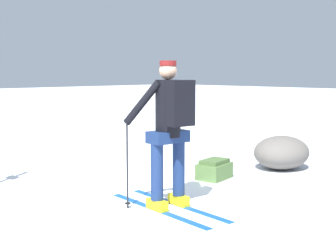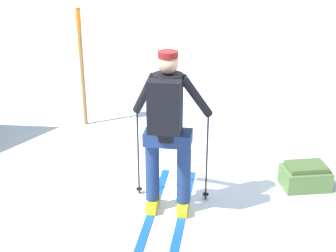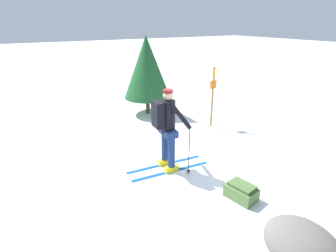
{
  "view_description": "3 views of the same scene",
  "coord_description": "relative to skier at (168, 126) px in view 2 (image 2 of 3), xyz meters",
  "views": [
    {
      "loc": [
        4.03,
        4.49,
        1.65
      ],
      "look_at": [
        0.15,
        0.53,
        1.01
      ],
      "focal_mm": 50.0,
      "sensor_mm": 36.0,
      "label": 1
    },
    {
      "loc": [
        -0.13,
        4.92,
        2.85
      ],
      "look_at": [
        0.15,
        0.53,
        1.01
      ],
      "focal_mm": 50.0,
      "sensor_mm": 36.0,
      "label": 2
    },
    {
      "loc": [
        -4.2,
        3.1,
        3.05
      ],
      "look_at": [
        0.15,
        0.53,
        1.01
      ],
      "focal_mm": 28.0,
      "sensor_mm": 36.0,
      "label": 3
    }
  ],
  "objects": [
    {
      "name": "skier",
      "position": [
        0.0,
        0.0,
        0.0
      ],
      "size": [
        0.9,
        1.84,
        1.78
      ],
      "color": "#144C9E",
      "rests_on": "ground_plane"
    },
    {
      "name": "trail_marker",
      "position": [
        1.46,
        -2.43,
        0.07
      ],
      "size": [
        0.07,
        0.24,
        1.82
      ],
      "color": "olive",
      "rests_on": "ground_plane"
    },
    {
      "name": "dropped_backpack",
      "position": [
        -1.6,
        -0.63,
        -0.87
      ],
      "size": [
        0.6,
        0.46,
        0.3
      ],
      "color": "#4C6B38",
      "rests_on": "ground_plane"
    },
    {
      "name": "ground_plane",
      "position": [
        -0.15,
        -0.55,
        -1.01
      ],
      "size": [
        80.0,
        80.0,
        0.0
      ],
      "primitive_type": "plane",
      "color": "white"
    }
  ]
}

